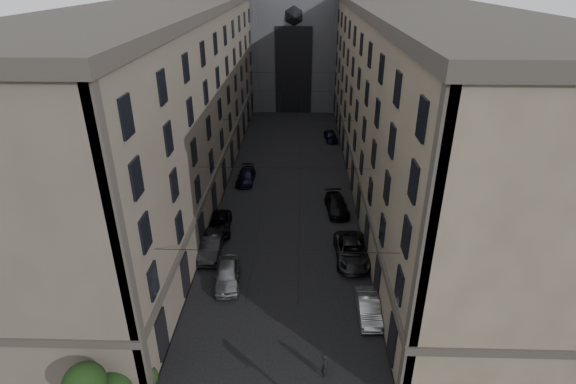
# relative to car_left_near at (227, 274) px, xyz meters

# --- Properties ---
(sidewalk_left) EXTENTS (7.00, 80.00, 0.15)m
(sidewalk_left) POSITION_rel_car_left_near_xyz_m (-6.30, 19.27, -0.72)
(sidewalk_left) COLOR #383533
(sidewalk_left) RESTS_ON ground
(sidewalk_right) EXTENTS (7.00, 80.00, 0.15)m
(sidewalk_right) POSITION_rel_car_left_near_xyz_m (14.70, 19.27, -0.72)
(sidewalk_right) COLOR #383533
(sidewalk_right) RESTS_ON ground
(building_left) EXTENTS (13.60, 60.60, 18.85)m
(building_left) POSITION_rel_car_left_near_xyz_m (-9.24, 19.27, 8.55)
(building_left) COLOR #51463E
(building_left) RESTS_ON ground
(building_right) EXTENTS (13.60, 60.60, 18.85)m
(building_right) POSITION_rel_car_left_near_xyz_m (17.64, 19.27, 8.55)
(building_right) COLOR brown
(building_right) RESTS_ON ground
(tram_wires) EXTENTS (14.00, 60.00, 0.43)m
(tram_wires) POSITION_rel_car_left_near_xyz_m (4.20, 18.91, 6.45)
(tram_wires) COLOR black
(tram_wires) RESTS_ON ground
(car_left_near) EXTENTS (2.37, 4.83, 1.59)m
(car_left_near) POSITION_rel_car_left_near_xyz_m (0.00, 0.00, 0.00)
(car_left_near) COLOR slate
(car_left_near) RESTS_ON ground
(car_left_midnear) EXTENTS (1.79, 4.98, 1.63)m
(car_left_midnear) POSITION_rel_car_left_near_xyz_m (-2.00, 3.98, 0.02)
(car_left_midnear) COLOR black
(car_left_midnear) RESTS_ON ground
(car_left_midfar) EXTENTS (2.74, 5.13, 1.37)m
(car_left_midfar) POSITION_rel_car_left_near_xyz_m (-2.00, 7.77, -0.11)
(car_left_midfar) COLOR black
(car_left_midfar) RESTS_ON ground
(car_left_far) EXTENTS (1.99, 4.71, 1.36)m
(car_left_far) POSITION_rel_car_left_near_xyz_m (-0.70, 18.74, -0.12)
(car_left_far) COLOR black
(car_left_far) RESTS_ON ground
(car_right_near) EXTENTS (1.51, 4.19, 1.37)m
(car_right_near) POSITION_rel_car_left_near_xyz_m (10.40, -3.39, -0.11)
(car_right_near) COLOR gray
(car_right_near) RESTS_ON ground
(car_right_midnear) EXTENTS (2.76, 5.85, 1.62)m
(car_right_midnear) POSITION_rel_car_left_near_xyz_m (9.89, 3.45, 0.01)
(car_right_midnear) COLOR black
(car_right_midnear) RESTS_ON ground
(car_right_midfar) EXTENTS (2.49, 5.13, 1.44)m
(car_right_midfar) POSITION_rel_car_left_near_xyz_m (9.21, 11.88, -0.07)
(car_right_midfar) COLOR black
(car_right_midfar) RESTS_ON ground
(car_right_far) EXTENTS (2.04, 4.17, 1.37)m
(car_right_far) POSITION_rel_car_left_near_xyz_m (9.83, 33.08, -0.11)
(car_right_far) COLOR black
(car_right_far) RESTS_ON ground
(pedestrian) EXTENTS (0.44, 0.63, 1.63)m
(pedestrian) POSITION_rel_car_left_near_xyz_m (7.12, -8.73, 0.02)
(pedestrian) COLOR black
(pedestrian) RESTS_ON ground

